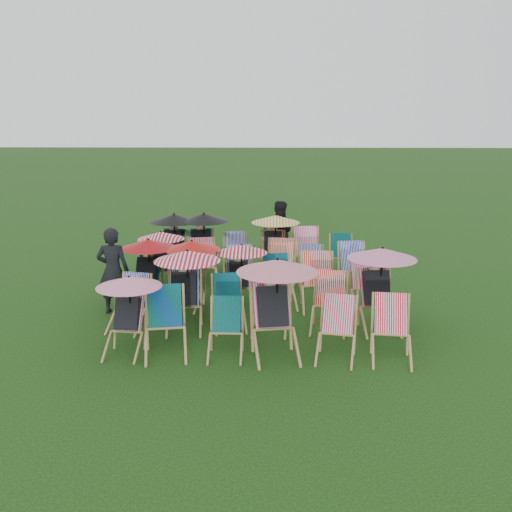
{
  "coord_description": "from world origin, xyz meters",
  "views": [
    {
      "loc": [
        0.25,
        -10.19,
        3.57
      ],
      "look_at": [
        0.01,
        0.37,
        0.9
      ],
      "focal_mm": 40.0,
      "sensor_mm": 36.0,
      "label": 1
    }
  ],
  "objects_px": {
    "deckchair_0": "(126,314)",
    "deckchair_29": "(341,255)",
    "deckchair_5": "(392,330)",
    "person_left": "(113,271)",
    "person_rear": "(279,233)"
  },
  "relations": [
    {
      "from": "deckchair_5",
      "to": "person_rear",
      "type": "bearing_deg",
      "value": 113.22
    },
    {
      "from": "deckchair_5",
      "to": "deckchair_29",
      "type": "height_order",
      "value": "deckchair_5"
    },
    {
      "from": "deckchair_29",
      "to": "person_rear",
      "type": "height_order",
      "value": "person_rear"
    },
    {
      "from": "deckchair_0",
      "to": "deckchair_29",
      "type": "distance_m",
      "value": 5.89
    },
    {
      "from": "deckchair_29",
      "to": "person_left",
      "type": "height_order",
      "value": "person_left"
    },
    {
      "from": "deckchair_5",
      "to": "deckchair_29",
      "type": "bearing_deg",
      "value": 98.91
    },
    {
      "from": "person_left",
      "to": "person_rear",
      "type": "relative_size",
      "value": 1.03
    },
    {
      "from": "deckchair_5",
      "to": "person_rear",
      "type": "xyz_separation_m",
      "value": [
        -1.58,
        5.37,
        0.32
      ]
    },
    {
      "from": "person_left",
      "to": "person_rear",
      "type": "bearing_deg",
      "value": -130.32
    },
    {
      "from": "deckchair_0",
      "to": "person_left",
      "type": "height_order",
      "value": "person_left"
    },
    {
      "from": "deckchair_29",
      "to": "person_rear",
      "type": "distance_m",
      "value": 1.61
    },
    {
      "from": "person_left",
      "to": "person_rear",
      "type": "xyz_separation_m",
      "value": [
        3.04,
        3.44,
        -0.02
      ]
    },
    {
      "from": "deckchair_5",
      "to": "person_rear",
      "type": "distance_m",
      "value": 5.61
    },
    {
      "from": "deckchair_0",
      "to": "deckchair_29",
      "type": "height_order",
      "value": "deckchair_0"
    },
    {
      "from": "deckchair_5",
      "to": "person_rear",
      "type": "height_order",
      "value": "person_rear"
    }
  ]
}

